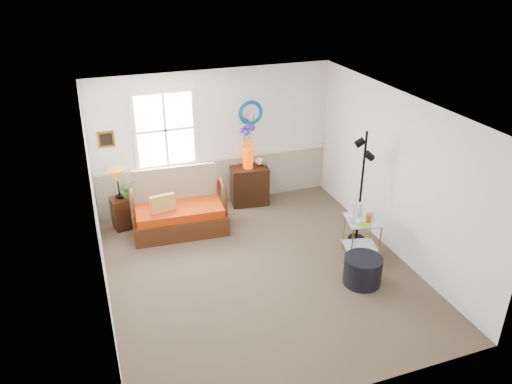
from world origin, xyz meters
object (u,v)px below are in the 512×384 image
object	(u,v)px
cabinet	(249,185)
ottoman	(363,270)
loveseat	(178,203)
lamp_stand	(122,213)
floor_lamp	(361,188)
side_table	(362,238)

from	to	relation	value
cabinet	ottoman	size ratio (longest dim) A/B	1.34
loveseat	lamp_stand	size ratio (longest dim) A/B	2.77
floor_lamp	ottoman	size ratio (longest dim) A/B	3.46
loveseat	floor_lamp	bearing A→B (deg)	-21.78
lamp_stand	cabinet	bearing A→B (deg)	3.59
side_table	lamp_stand	bearing A→B (deg)	147.65
lamp_stand	loveseat	bearing A→B (deg)	-24.81
loveseat	side_table	xyz separation A→B (m)	(2.58, -1.79, -0.19)
loveseat	cabinet	bearing A→B (deg)	25.08
cabinet	side_table	xyz separation A→B (m)	(1.08, -2.37, -0.04)
loveseat	floor_lamp	world-z (taller)	floor_lamp
cabinet	floor_lamp	size ratio (longest dim) A/B	0.39
loveseat	ottoman	world-z (taller)	loveseat
floor_lamp	ottoman	xyz separation A→B (m)	(-0.55, -1.11, -0.76)
lamp_stand	ottoman	xyz separation A→B (m)	(3.16, -2.87, -0.07)
lamp_stand	floor_lamp	xyz separation A→B (m)	(3.70, -1.76, 0.69)
ottoman	floor_lamp	bearing A→B (deg)	63.71
cabinet	ottoman	distance (m)	3.11
cabinet	floor_lamp	world-z (taller)	floor_lamp
lamp_stand	floor_lamp	world-z (taller)	floor_lamp
cabinet	ottoman	world-z (taller)	cabinet
ottoman	lamp_stand	bearing A→B (deg)	137.70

